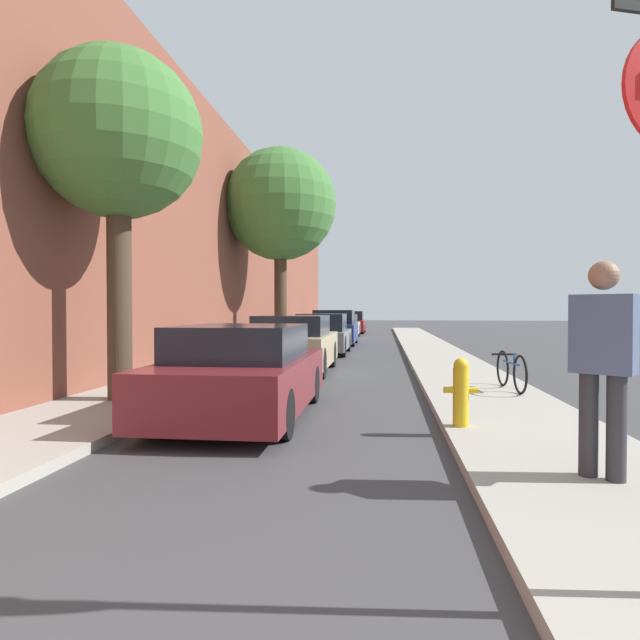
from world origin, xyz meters
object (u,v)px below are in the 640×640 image
object	(u,v)px
parked_car_grey	(323,335)
parked_car_red	(351,323)
parked_car_maroon	(243,373)
street_tree_near	(118,139)
parked_car_champagne	(293,345)
pedestrian	(603,356)
parked_car_navy	(335,329)
bicycle	(511,371)
street_tree_far	(280,206)
fire_hydrant	(461,391)
parked_car_silver	(342,326)

from	to	relation	value
parked_car_grey	parked_car_red	world-z (taller)	parked_car_red
parked_car_maroon	street_tree_near	world-z (taller)	street_tree_near
parked_car_red	parked_car_champagne	bearing A→B (deg)	-90.35
parked_car_maroon	pedestrian	bearing A→B (deg)	-35.45
parked_car_navy	bicycle	xyz separation A→B (m)	(4.31, -13.38, -0.24)
street_tree_near	pedestrian	size ratio (longest dim) A/B	3.00
parked_car_navy	parked_car_red	distance (m)	11.17
street_tree_far	bicycle	world-z (taller)	street_tree_far
parked_car_navy	street_tree_near	xyz separation A→B (m)	(-2.02, -15.09, 3.49)
fire_hydrant	bicycle	distance (m)	3.33
parked_car_silver	bicycle	xyz separation A→B (m)	(4.41, -19.07, -0.16)
parked_car_navy	pedestrian	size ratio (longest dim) A/B	2.22
parked_car_champagne	pedestrian	size ratio (longest dim) A/B	2.19
parked_car_silver	fire_hydrant	bearing A→B (deg)	-81.99
parked_car_navy	street_tree_near	size ratio (longest dim) A/B	0.74
parked_car_maroon	bicycle	distance (m)	4.77
parked_car_navy	pedestrian	world-z (taller)	pedestrian
parked_car_grey	parked_car_navy	size ratio (longest dim) A/B	0.98
parked_car_red	street_tree_far	size ratio (longest dim) A/B	0.58
parked_car_red	street_tree_near	size ratio (longest dim) A/B	0.73
parked_car_red	pedestrian	bearing A→B (deg)	-82.57
street_tree_near	pedestrian	xyz separation A→B (m)	(5.92, -3.26, -3.05)
parked_car_grey	bicycle	xyz separation A→B (m)	(4.28, -8.51, -0.20)
parked_car_red	pedestrian	world-z (taller)	pedestrian
fire_hydrant	parked_car_champagne	bearing A→B (deg)	116.46
parked_car_maroon	fire_hydrant	distance (m)	3.01
street_tree_far	fire_hydrant	bearing A→B (deg)	-68.84
parked_car_champagne	parked_car_silver	distance (m)	15.91
parked_car_grey	pedestrian	xyz separation A→B (m)	(3.87, -13.48, 0.48)
parked_car_navy	parked_car_silver	xyz separation A→B (m)	(-0.10, 5.69, -0.08)
parked_car_red	bicycle	size ratio (longest dim) A/B	2.47
parked_car_silver	street_tree_far	size ratio (longest dim) A/B	0.67
parked_car_champagne	bicycle	bearing A→B (deg)	-35.74
parked_car_champagne	street_tree_near	size ratio (longest dim) A/B	0.73
fire_hydrant	parked_car_grey	bearing A→B (deg)	104.47
parked_car_maroon	street_tree_far	size ratio (longest dim) A/B	0.59
street_tree_near	fire_hydrant	distance (m)	6.36
parked_car_maroon	parked_car_champagne	xyz separation A→B (m)	(-0.20, 5.44, 0.04)
street_tree_far	parked_car_red	bearing A→B (deg)	84.87
parked_car_navy	bicycle	size ratio (longest dim) A/B	2.50
street_tree_far	fire_hydrant	size ratio (longest dim) A/B	8.38
parked_car_grey	parked_car_silver	distance (m)	10.56
parked_car_grey	street_tree_far	distance (m)	4.65
parked_car_maroon	parked_car_red	distance (m)	26.83
parked_car_navy	parked_car_silver	size ratio (longest dim) A/B	0.87
parked_car_champagne	parked_car_silver	bearing A→B (deg)	90.06
parked_car_silver	parked_car_red	distance (m)	5.48
parked_car_champagne	street_tree_far	distance (m)	6.94
pedestrian	street_tree_near	bearing A→B (deg)	5.86
parked_car_navy	pedestrian	distance (m)	18.77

